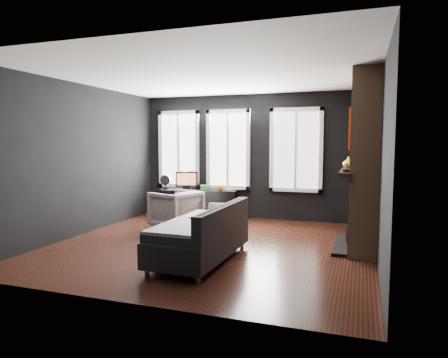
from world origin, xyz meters
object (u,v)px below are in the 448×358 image
(sofa, at_px, (200,232))
(media_console, at_px, (197,203))
(armchair, at_px, (176,208))
(book, at_px, (226,185))
(monitor, at_px, (187,179))
(mug, at_px, (220,187))
(mantel_vase, at_px, (348,162))

(sofa, xyz_separation_m, media_console, (-1.34, 3.10, -0.10))
(armchair, height_order, book, book)
(media_console, relative_size, monitor, 3.57)
(sofa, distance_m, armchair, 2.18)
(monitor, relative_size, mug, 3.67)
(monitor, bearing_deg, book, -8.45)
(monitor, relative_size, book, 2.42)
(monitor, bearing_deg, media_console, -17.23)
(armchair, height_order, monitor, monitor)
(armchair, bearing_deg, book, 179.99)
(book, bearing_deg, media_console, -167.73)
(armchair, xyz_separation_m, mantel_vase, (3.15, 0.11, 0.92))
(armchair, xyz_separation_m, mug, (0.45, 1.29, 0.27))
(sofa, height_order, mug, sofa)
(mantel_vase, bearing_deg, armchair, -177.94)
(monitor, relative_size, mantel_vase, 2.60)
(sofa, bearing_deg, mantel_vase, 46.32)
(media_console, relative_size, mug, 13.13)
(armchair, bearing_deg, mug, -178.51)
(mug, bearing_deg, mantel_vase, -23.56)
(monitor, distance_m, mug, 0.83)
(mantel_vase, bearing_deg, mug, 156.44)
(mug, height_order, book, book)
(monitor, bearing_deg, mantel_vase, -35.92)
(media_console, xyz_separation_m, mug, (0.55, -0.01, 0.37))
(monitor, distance_m, book, 0.92)
(sofa, distance_m, mantel_vase, 2.85)
(sofa, relative_size, media_console, 1.05)
(media_console, xyz_separation_m, monitor, (-0.26, 0.00, 0.53))
(sofa, distance_m, media_console, 3.38)
(media_console, bearing_deg, monitor, 172.07)
(mug, bearing_deg, armchair, -109.07)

